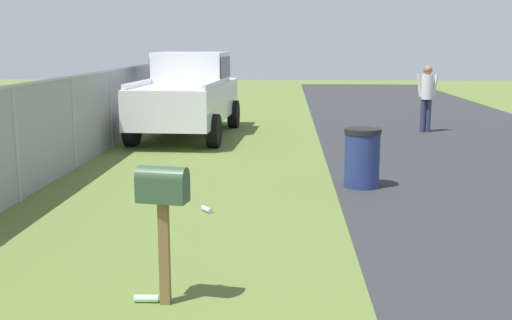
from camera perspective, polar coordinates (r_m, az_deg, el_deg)
mailbox at (r=5.52m, az=-8.55°, el=-3.28°), size 0.28×0.47×1.27m
pickup_truck at (r=15.91m, az=-6.21°, el=6.23°), size 5.17×2.35×2.09m
trash_bin at (r=10.23m, az=9.70°, el=0.21°), size 0.60×0.60×0.97m
pedestrian at (r=16.97m, az=15.39°, el=5.91°), size 0.30×0.58×1.75m
fence_section at (r=10.89m, az=-18.59°, el=2.83°), size 17.50×0.07×1.74m
litter_bottle_midfield_a at (r=5.87m, az=-10.01°, el=-12.41°), size 0.08×0.22×0.07m
litter_bottle_far_scatter at (r=8.72m, az=-4.54°, el=-4.54°), size 0.22×0.19×0.07m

